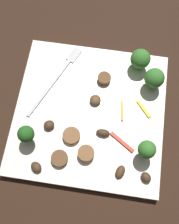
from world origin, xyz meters
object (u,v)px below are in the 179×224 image
at_px(pepper_strip_2, 122,111).
at_px(plate, 90,113).
at_px(broccoli_floret_2, 140,59).
at_px(sausage_slice_0, 71,136).
at_px(sausage_slice_1, 86,154).
at_px(sausage_slice_3, 104,79).
at_px(broccoli_floret_0, 26,134).
at_px(mushroom_0, 49,125).
at_px(sausage_slice_2, 60,158).
at_px(pepper_strip_1, 122,142).
at_px(mushroom_5, 36,167).
at_px(mushroom_1, 95,100).
at_px(mushroom_4, 103,133).
at_px(broccoli_floret_3, 147,150).
at_px(broccoli_floret_1, 154,78).
at_px(fork, 58,76).
at_px(pepper_strip_0, 144,109).
at_px(mushroom_3, 120,172).
at_px(mushroom_2, 146,177).

bearing_deg(pepper_strip_2, plate, 99.99).
relative_size(broccoli_floret_2, sausage_slice_0, 1.53).
height_order(sausage_slice_1, sausage_slice_3, sausage_slice_1).
height_order(sausage_slice_0, pepper_strip_2, sausage_slice_0).
distance_m(broccoli_floret_0, mushroom_0, 0.05).
bearing_deg(sausage_slice_3, sausage_slice_2, 160.98).
relative_size(plate, sausage_slice_3, 10.79).
xyz_separation_m(sausage_slice_0, pepper_strip_1, (0.00, -0.10, -0.00)).
distance_m(sausage_slice_1, pepper_strip_2, 0.11).
bearing_deg(pepper_strip_2, pepper_strip_1, -173.76).
bearing_deg(mushroom_5, broccoli_floret_2, -34.82).
bearing_deg(plate, mushroom_1, -17.84).
height_order(sausage_slice_0, sausage_slice_3, sausage_slice_3).
bearing_deg(mushroom_4, mushroom_5, 126.32).
height_order(broccoli_floret_3, mushroom_4, broccoli_floret_3).
distance_m(broccoli_floret_1, pepper_strip_2, 0.09).
bearing_deg(sausage_slice_2, fork, 11.70).
distance_m(fork, pepper_strip_0, 0.18).
height_order(mushroom_4, mushroom_5, mushroom_4).
distance_m(plate, mushroom_4, 0.05).
bearing_deg(pepper_strip_0, sausage_slice_1, 137.13).
distance_m(broccoli_floret_1, sausage_slice_2, 0.24).
bearing_deg(mushroom_1, mushroom_3, -153.84).
distance_m(broccoli_floret_3, sausage_slice_0, 0.14).
relative_size(sausage_slice_1, pepper_strip_0, 0.74).
distance_m(broccoli_floret_3, mushroom_1, 0.14).
height_order(sausage_slice_1, mushroom_3, sausage_slice_1).
relative_size(mushroom_1, mushroom_4, 0.86).
xyz_separation_m(mushroom_5, pepper_strip_2, (0.13, -0.14, -0.00)).
bearing_deg(plate, sausage_slice_2, 157.90).
height_order(sausage_slice_1, mushroom_1, sausage_slice_1).
distance_m(sausage_slice_3, pepper_strip_2, 0.08).
relative_size(sausage_slice_3, pepper_strip_0, 0.66).
bearing_deg(sausage_slice_3, sausage_slice_0, 160.37).
bearing_deg(mushroom_2, mushroom_0, 69.90).
relative_size(broccoli_floret_0, sausage_slice_0, 1.50).
bearing_deg(sausage_slice_0, pepper_strip_2, -53.89).
bearing_deg(mushroom_3, sausage_slice_0, 61.65).
bearing_deg(broccoli_floret_3, broccoli_floret_1, -1.48).
relative_size(plate, sausage_slice_0, 8.83).
xyz_separation_m(broccoli_floret_1, pepper_strip_2, (-0.06, 0.05, -0.03)).
xyz_separation_m(broccoli_floret_2, pepper_strip_0, (-0.09, -0.02, -0.03)).
bearing_deg(pepper_strip_1, mushroom_4, 73.39).
bearing_deg(broccoli_floret_3, broccoli_floret_0, 90.95).
distance_m(broccoli_floret_1, mushroom_5, 0.28).
height_order(sausage_slice_1, mushroom_2, sausage_slice_1).
height_order(pepper_strip_0, pepper_strip_1, same).
height_order(broccoli_floret_3, sausage_slice_0, broccoli_floret_3).
bearing_deg(sausage_slice_1, mushroom_3, -109.37).
relative_size(fork, mushroom_1, 7.60).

